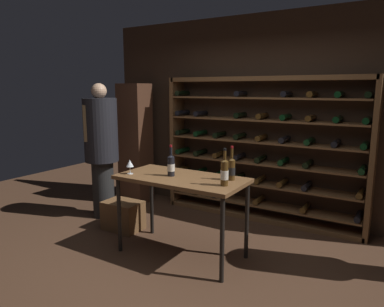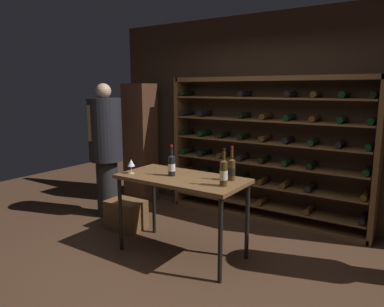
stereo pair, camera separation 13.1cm
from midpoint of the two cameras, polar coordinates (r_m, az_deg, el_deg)
name	(u,v)px [view 2 (the right image)]	position (r m, az deg, el deg)	size (l,w,h in m)	color
ground_plane	(188,275)	(3.69, 0.45, -18.81)	(10.09, 10.09, 0.00)	#472D1E
back_wall	(271,118)	(5.08, 13.27, 5.55)	(5.11, 0.10, 2.79)	#3D2B1E
wine_rack	(265,151)	(4.93, 12.26, 0.46)	(2.80, 0.32, 1.95)	brown
tasting_table	(182,185)	(3.81, -0.64, -4.98)	(1.37, 0.68, 0.87)	brown
person_bystander_dark_jacket	(106,145)	(5.10, -12.91, 1.41)	(0.46, 0.47, 1.87)	black
wine_crate	(126,214)	(4.76, -9.72, -9.58)	(0.48, 0.34, 0.37)	brown
display_cabinet	(140,143)	(5.74, -7.60, 1.63)	(0.44, 0.36, 1.87)	#4C2D1E
wine_bottle_green_slim	(232,169)	(3.65, 7.38, -2.44)	(0.07, 0.07, 0.35)	#4C3314
wine_bottle_gold_foil	(224,172)	(3.43, 6.17, -3.02)	(0.08, 0.08, 0.37)	#4C3314
wine_bottle_red_label	(172,165)	(3.81, -2.29, -1.83)	(0.08, 0.08, 0.34)	black
wine_glass_stemmed_left	(131,163)	(3.96, -8.77, -1.57)	(0.08, 0.08, 0.16)	silver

